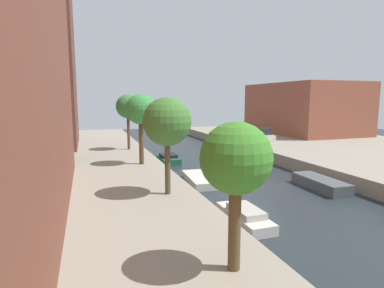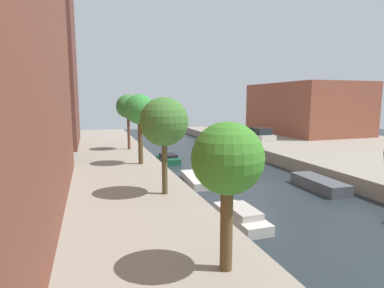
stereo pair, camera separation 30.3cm
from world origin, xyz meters
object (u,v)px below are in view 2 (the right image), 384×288
Objects in this scene: low_block_right at (305,108)px; parked_car at (259,135)px; apartment_tower_far at (16,21)px; street_tree_3 at (140,110)px; street_tree_4 at (128,107)px; moored_boat_right_2 at (319,184)px; moored_boat_left_3 at (197,179)px; street_tree_2 at (164,122)px; street_tree_1 at (227,161)px; moored_boat_left_2 at (241,216)px; moored_boat_left_4 at (168,159)px.

low_block_right is 3.54× the size of parked_car.
apartment_tower_far is at bearing 170.60° from parked_car.
street_tree_3 reaches higher than parked_car.
low_block_right is at bearing 2.94° from apartment_tower_far.
street_tree_4 reaches higher than moored_boat_right_2.
parked_car is at bearing 45.15° from moored_boat_left_3.
parked_car is at bearing 5.89° from street_tree_4.
apartment_tower_far reaches higher than street_tree_2.
parked_car is (14.29, 23.12, -2.39)m from street_tree_1.
low_block_right is at bearing 47.92° from moored_boat_left_2.
street_tree_4 reaches higher than parked_car.
street_tree_3 is at bearing 90.00° from street_tree_2.
low_block_right reaches higher than moored_boat_left_2.
moored_boat_left_4 is (12.60, -7.72, -12.46)m from apartment_tower_far.
street_tree_3 is 0.99× the size of street_tree_4.
parked_car is (-10.23, -5.68, -2.71)m from low_block_right.
street_tree_2 is 10.99m from moored_boat_right_2.
apartment_tower_far is 19.33m from moored_boat_left_4.
moored_boat_left_4 is at bearing 55.85° from street_tree_3.
street_tree_4 is (9.48, -5.41, -7.92)m from apartment_tower_far.
apartment_tower_far is 4.73× the size of street_tree_4.
moored_boat_right_2 is at bearing 39.61° from street_tree_1.
moored_boat_left_2 is at bearing -79.74° from street_tree_4.
street_tree_4 is 1.22× the size of moored_boat_right_2.
apartment_tower_far is 7.79× the size of moored_boat_left_4.
parked_car is (23.77, -3.93, -11.19)m from apartment_tower_far.
moored_boat_left_2 is at bearing 58.89° from street_tree_1.
apartment_tower_far is 35.08m from low_block_right.
moored_boat_left_4 is (-0.23, 7.22, 0.10)m from moored_boat_left_3.
street_tree_2 is 5.61m from moored_boat_left_2.
moored_boat_left_4 is at bearing -36.53° from street_tree_4.
moored_boat_left_2 is (3.01, -2.24, -4.17)m from street_tree_2.
parked_car reaches higher than moored_boat_right_2.
moored_boat_left_3 is (3.34, -9.53, -4.64)m from street_tree_4.
apartment_tower_far is 6.53× the size of moored_boat_left_2.
moored_boat_left_3 is (3.34, -2.63, -4.55)m from street_tree_3.
moored_boat_left_3 is at bearing -141.76° from low_block_right.
low_block_right is 2.97× the size of street_tree_4.
apartment_tower_far is 5.05× the size of street_tree_2.
low_block_right is 32.66m from street_tree_2.
street_tree_2 reaches higher than moored_boat_right_2.
street_tree_4 reaches higher than street_tree_3.
street_tree_1 is 13.63m from moored_boat_right_2.
low_block_right is at bearing 49.60° from street_tree_1.
apartment_tower_far is at bearing 115.57° from street_tree_2.
street_tree_4 is 1.38× the size of moored_boat_left_2.
street_tree_2 is at bearing -138.65° from low_block_right.
street_tree_4 is at bearing -163.73° from low_block_right.
moored_boat_right_2 is (10.11, 8.37, -3.66)m from street_tree_1.
street_tree_3 is 1.19× the size of moored_boat_left_3.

